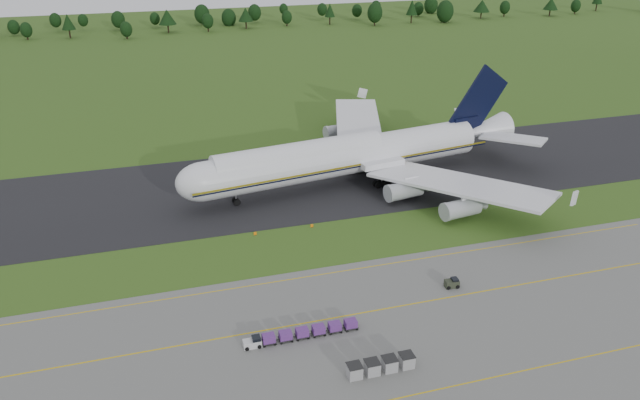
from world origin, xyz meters
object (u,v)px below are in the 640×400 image
object	(u,v)px
aircraft	(351,155)
uld_row	(381,366)
edge_markers	(284,230)
baggage_train	(300,333)
utility_cart	(452,284)

from	to	relation	value
aircraft	uld_row	distance (m)	62.02
aircraft	edge_markers	world-z (taller)	aircraft
baggage_train	uld_row	size ratio (longest dim) A/B	1.81
utility_cart	uld_row	xyz separation A→B (m)	(-18.16, -15.37, 0.35)
uld_row	edge_markers	bearing A→B (deg)	93.84
utility_cart	baggage_train	bearing A→B (deg)	-167.87
edge_markers	utility_cart	bearing A→B (deg)	-51.28
baggage_train	edge_markers	bearing A→B (deg)	80.39
utility_cart	uld_row	size ratio (longest dim) A/B	0.25
uld_row	utility_cart	bearing A→B (deg)	40.24
baggage_train	uld_row	xyz separation A→B (m)	(8.17, -9.71, 0.15)
uld_row	aircraft	bearing A→B (deg)	74.37
aircraft	uld_row	world-z (taller)	aircraft
baggage_train	edge_markers	size ratio (longest dim) A/B	1.44
uld_row	edge_markers	size ratio (longest dim) A/B	0.80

